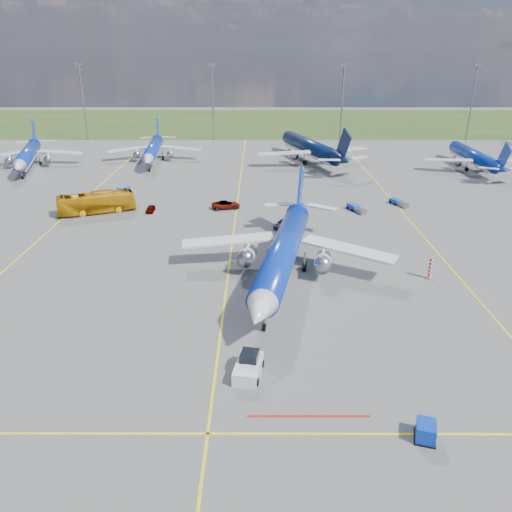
{
  "coord_description": "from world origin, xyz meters",
  "views": [
    {
      "loc": [
        3.82,
        -50.14,
        27.72
      ],
      "look_at": [
        3.68,
        5.9,
        4.0
      ],
      "focal_mm": 35.0,
      "sensor_mm": 36.0,
      "label": 1
    }
  ],
  "objects_px": {
    "warning_post": "(430,268)",
    "bg_jet_n": "(309,162)",
    "pushback_tug": "(249,367)",
    "service_car_b": "(226,205)",
    "bg_jet_ne": "(471,169)",
    "service_car_c": "(284,223)",
    "main_airliner": "(283,277)",
    "apron_bus": "(96,203)",
    "service_car_a": "(150,209)",
    "uld_container": "(426,431)",
    "bg_jet_nnw": "(154,162)",
    "bg_jet_nw": "(30,168)",
    "baggage_tug_c": "(120,191)",
    "baggage_tug_e": "(398,203)",
    "baggage_tug_w": "(356,209)"
  },
  "relations": [
    {
      "from": "uld_container",
      "to": "bg_jet_nnw",
      "type": "bearing_deg",
      "value": 128.14
    },
    {
      "from": "apron_bus",
      "to": "service_car_c",
      "type": "relative_size",
      "value": 2.87
    },
    {
      "from": "bg_jet_n",
      "to": "service_car_c",
      "type": "relative_size",
      "value": 8.83
    },
    {
      "from": "bg_jet_nw",
      "to": "bg_jet_nnw",
      "type": "distance_m",
      "value": 30.03
    },
    {
      "from": "uld_container",
      "to": "bg_jet_nw",
      "type": "bearing_deg",
      "value": 143.22
    },
    {
      "from": "bg_jet_ne",
      "to": "baggage_tug_c",
      "type": "relative_size",
      "value": 6.63
    },
    {
      "from": "baggage_tug_c",
      "to": "main_airliner",
      "type": "bearing_deg",
      "value": -29.95
    },
    {
      "from": "service_car_c",
      "to": "baggage_tug_w",
      "type": "bearing_deg",
      "value": 69.09
    },
    {
      "from": "main_airliner",
      "to": "apron_bus",
      "type": "bearing_deg",
      "value": 151.24
    },
    {
      "from": "bg_jet_nnw",
      "to": "service_car_c",
      "type": "xyz_separation_m",
      "value": [
        31.16,
        -50.35,
        0.68
      ]
    },
    {
      "from": "uld_container",
      "to": "pushback_tug",
      "type": "bearing_deg",
      "value": 165.48
    },
    {
      "from": "bg_jet_nw",
      "to": "service_car_c",
      "type": "relative_size",
      "value": 7.58
    },
    {
      "from": "pushback_tug",
      "to": "bg_jet_nnw",
      "type": "bearing_deg",
      "value": 116.16
    },
    {
      "from": "bg_jet_ne",
      "to": "service_car_a",
      "type": "xyz_separation_m",
      "value": [
        -71.33,
        -33.95,
        0.57
      ]
    },
    {
      "from": "bg_jet_ne",
      "to": "main_airliner",
      "type": "bearing_deg",
      "value": 51.43
    },
    {
      "from": "bg_jet_nnw",
      "to": "baggage_tug_e",
      "type": "bearing_deg",
      "value": -40.98
    },
    {
      "from": "main_airliner",
      "to": "baggage_tug_c",
      "type": "xyz_separation_m",
      "value": [
        -31.15,
        39.75,
        0.53
      ]
    },
    {
      "from": "uld_container",
      "to": "baggage_tug_w",
      "type": "height_order",
      "value": "uld_container"
    },
    {
      "from": "bg_jet_ne",
      "to": "pushback_tug",
      "type": "bearing_deg",
      "value": 57.08
    },
    {
      "from": "warning_post",
      "to": "uld_container",
      "type": "relative_size",
      "value": 1.69
    },
    {
      "from": "baggage_tug_e",
      "to": "bg_jet_n",
      "type": "bearing_deg",
      "value": 85.1
    },
    {
      "from": "service_car_a",
      "to": "service_car_b",
      "type": "xyz_separation_m",
      "value": [
        13.52,
        2.01,
        0.16
      ]
    },
    {
      "from": "bg_jet_nnw",
      "to": "service_car_b",
      "type": "relative_size",
      "value": 6.55
    },
    {
      "from": "warning_post",
      "to": "bg_jet_n",
      "type": "xyz_separation_m",
      "value": [
        -8.72,
        69.77,
        -1.5
      ]
    },
    {
      "from": "main_airliner",
      "to": "service_car_c",
      "type": "bearing_deg",
      "value": 97.98
    },
    {
      "from": "warning_post",
      "to": "bg_jet_n",
      "type": "height_order",
      "value": "bg_jet_n"
    },
    {
      "from": "baggage_tug_w",
      "to": "baggage_tug_e",
      "type": "height_order",
      "value": "baggage_tug_w"
    },
    {
      "from": "apron_bus",
      "to": "baggage_tug_c",
      "type": "height_order",
      "value": "apron_bus"
    },
    {
      "from": "warning_post",
      "to": "service_car_c",
      "type": "height_order",
      "value": "warning_post"
    },
    {
      "from": "bg_jet_nnw",
      "to": "bg_jet_n",
      "type": "distance_m",
      "value": 40.17
    },
    {
      "from": "bg_jet_nw",
      "to": "bg_jet_nnw",
      "type": "height_order",
      "value": "bg_jet_nw"
    },
    {
      "from": "bg_jet_n",
      "to": "service_car_a",
      "type": "xyz_separation_m",
      "value": [
        -32.72,
        -41.96,
        0.57
      ]
    },
    {
      "from": "bg_jet_nw",
      "to": "service_car_c",
      "type": "distance_m",
      "value": 74.19
    },
    {
      "from": "pushback_tug",
      "to": "service_car_b",
      "type": "relative_size",
      "value": 1.15
    },
    {
      "from": "service_car_a",
      "to": "bg_jet_n",
      "type": "bearing_deg",
      "value": 52.29
    },
    {
      "from": "bg_jet_nw",
      "to": "uld_container",
      "type": "bearing_deg",
      "value": -68.52
    },
    {
      "from": "bg_jet_n",
      "to": "baggage_tug_e",
      "type": "height_order",
      "value": "bg_jet_n"
    },
    {
      "from": "uld_container",
      "to": "baggage_tug_c",
      "type": "relative_size",
      "value": 0.35
    },
    {
      "from": "service_car_b",
      "to": "baggage_tug_w",
      "type": "xyz_separation_m",
      "value": [
        23.6,
        -1.53,
        -0.24
      ]
    },
    {
      "from": "uld_container",
      "to": "apron_bus",
      "type": "relative_size",
      "value": 0.13
    },
    {
      "from": "bg_jet_nnw",
      "to": "uld_container",
      "type": "xyz_separation_m",
      "value": [
        39.53,
        -98.49,
        0.71
      ]
    },
    {
      "from": "bg_jet_ne",
      "to": "service_car_c",
      "type": "height_order",
      "value": "bg_jet_ne"
    },
    {
      "from": "service_car_b",
      "to": "main_airliner",
      "type": "bearing_deg",
      "value": -175.56
    },
    {
      "from": "baggage_tug_c",
      "to": "baggage_tug_e",
      "type": "relative_size",
      "value": 1.16
    },
    {
      "from": "pushback_tug",
      "to": "baggage_tug_e",
      "type": "xyz_separation_m",
      "value": [
        27.28,
        52.32,
        -0.35
      ]
    },
    {
      "from": "bg_jet_ne",
      "to": "apron_bus",
      "type": "relative_size",
      "value": 2.53
    },
    {
      "from": "service_car_a",
      "to": "pushback_tug",
      "type": "bearing_deg",
      "value": -68.76
    },
    {
      "from": "uld_container",
      "to": "apron_bus",
      "type": "distance_m",
      "value": 69.48
    },
    {
      "from": "apron_bus",
      "to": "service_car_a",
      "type": "xyz_separation_m",
      "value": [
        9.45,
        0.57,
        -1.31
      ]
    },
    {
      "from": "bg_jet_nw",
      "to": "service_car_a",
      "type": "relative_size",
      "value": 10.7
    }
  ]
}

